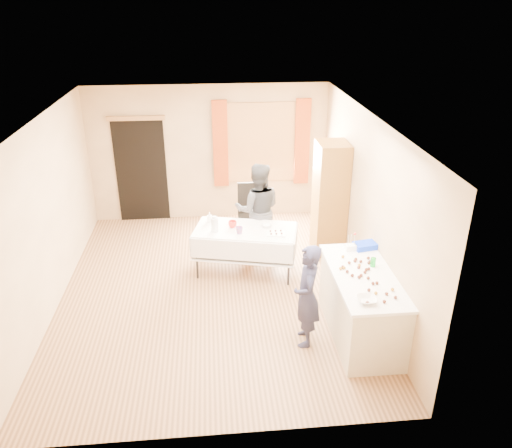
{
  "coord_description": "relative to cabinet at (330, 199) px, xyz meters",
  "views": [
    {
      "loc": [
        0.03,
        -6.47,
        4.11
      ],
      "look_at": [
        0.64,
        0.0,
        1.07
      ],
      "focal_mm": 35.0,
      "sensor_mm": 36.0,
      "label": 1
    }
  ],
  "objects": [
    {
      "name": "blue_basket",
      "position": [
        0.1,
        -1.7,
        -0.01
      ],
      "size": [
        0.33,
        0.25,
        0.08
      ],
      "primitive_type": "cube",
      "rotation": [
        0.0,
        0.0,
        0.18
      ],
      "color": "#0E33DE",
      "rests_on": "counter"
    },
    {
      "name": "foam_block",
      "position": [
        -0.11,
        -1.73,
        -0.01
      ],
      "size": [
        0.16,
        0.11,
        0.08
      ],
      "primitive_type": "cube",
      "rotation": [
        0.0,
        0.0,
        0.07
      ],
      "color": "white",
      "rests_on": "counter"
    },
    {
      "name": "door_lintel",
      "position": [
        -3.29,
        1.59,
        1.06
      ],
      "size": [
        1.05,
        0.06,
        0.08
      ],
      "primitive_type": "cube",
      "color": "olive",
      "rests_on": "wall_back"
    },
    {
      "name": "pitcher",
      "position": [
        -1.94,
        -0.62,
        -0.1
      ],
      "size": [
        0.14,
        0.14,
        0.22
      ],
      "primitive_type": "cylinder",
      "rotation": [
        0.0,
        0.0,
        -0.27
      ],
      "color": "silver",
      "rests_on": "party_table"
    },
    {
      "name": "curtain_left",
      "position": [
        -1.77,
        1.56,
        0.54
      ],
      "size": [
        0.28,
        0.06,
        1.65
      ],
      "primitive_type": "cube",
      "color": "#933812",
      "rests_on": "wall_back"
    },
    {
      "name": "window_frame",
      "position": [
        -0.99,
        1.61,
        0.54
      ],
      "size": [
        1.32,
        0.06,
        1.52
      ],
      "primitive_type": "cube",
      "color": "olive",
      "rests_on": "wall_back"
    },
    {
      "name": "mixing_bowl",
      "position": [
        -0.26,
        -2.97,
        -0.02
      ],
      "size": [
        0.25,
        0.25,
        0.05
      ],
      "primitive_type": "imported",
      "rotation": [
        0.0,
        0.0,
        -0.06
      ],
      "color": "white",
      "rests_on": "counter"
    },
    {
      "name": "party_table",
      "position": [
        -1.47,
        -0.6,
        -0.52
      ],
      "size": [
        1.74,
        1.16,
        0.75
      ],
      "rotation": [
        0.0,
        0.0,
        -0.23
      ],
      "color": "black",
      "rests_on": "floor"
    },
    {
      "name": "wall_front",
      "position": [
        -1.99,
        -3.87,
        0.34
      ],
      "size": [
        4.5,
        0.02,
        2.6
      ],
      "primitive_type": "cube",
      "color": "tan",
      "rests_on": "floor"
    },
    {
      "name": "wall_left",
      "position": [
        -4.25,
        -1.11,
        0.34
      ],
      "size": [
        0.02,
        5.5,
        2.6
      ],
      "primitive_type": "cube",
      "color": "tan",
      "rests_on": "floor"
    },
    {
      "name": "pastry_tray",
      "position": [
        -1.01,
        -0.83,
        -0.2
      ],
      "size": [
        0.31,
        0.25,
        0.02
      ],
      "primitive_type": "cube",
      "rotation": [
        0.0,
        0.0,
        -0.18
      ],
      "color": "white",
      "rests_on": "party_table"
    },
    {
      "name": "ceiling",
      "position": [
        -1.99,
        -1.11,
        1.65
      ],
      "size": [
        4.5,
        5.5,
        0.02
      ],
      "primitive_type": "cube",
      "color": "white",
      "rests_on": "floor"
    },
    {
      "name": "window_pane",
      "position": [
        -0.99,
        1.59,
        0.54
      ],
      "size": [
        1.2,
        0.02,
        1.4
      ],
      "primitive_type": "cube",
      "color": "white",
      "rests_on": "wall_back"
    },
    {
      "name": "cup_red",
      "position": [
        -1.66,
        -0.51,
        -0.16
      ],
      "size": [
        0.15,
        0.15,
        0.11
      ],
      "primitive_type": "imported",
      "rotation": [
        0.0,
        0.0,
        -0.08
      ],
      "color": "red",
      "rests_on": "party_table"
    },
    {
      "name": "woman",
      "position": [
        -1.21,
        -0.01,
        -0.15
      ],
      "size": [
        0.87,
        0.73,
        1.61
      ],
      "primitive_type": "imported",
      "rotation": [
        0.0,
        0.0,
        3.07
      ],
      "color": "black",
      "rests_on": "floor"
    },
    {
      "name": "floor",
      "position": [
        -1.99,
        -1.11,
        -0.97
      ],
      "size": [
        4.5,
        5.5,
        0.02
      ],
      "primitive_type": "cube",
      "color": "#9E7047",
      "rests_on": "ground"
    },
    {
      "name": "cabinet",
      "position": [
        0.0,
        0.0,
        0.0
      ],
      "size": [
        0.5,
        0.6,
        1.92
      ],
      "primitive_type": "cube",
      "color": "brown",
      "rests_on": "floor"
    },
    {
      "name": "doorway",
      "position": [
        -3.29,
        1.62,
        0.04
      ],
      "size": [
        0.95,
        0.04,
        2.0
      ],
      "primitive_type": "cube",
      "color": "black",
      "rests_on": "floor"
    },
    {
      "name": "bottle",
      "position": [
        -2.02,
        -0.29,
        -0.13
      ],
      "size": [
        0.09,
        0.09,
        0.17
      ],
      "primitive_type": "imported",
      "rotation": [
        0.0,
        0.0,
        0.07
      ],
      "color": "white",
      "rests_on": "party_table"
    },
    {
      "name": "counter",
      "position": [
        -0.1,
        -2.37,
        -0.51
      ],
      "size": [
        0.8,
        1.68,
        0.91
      ],
      "color": "beige",
      "rests_on": "floor"
    },
    {
      "name": "girl",
      "position": [
        -0.84,
        -2.46,
        -0.28
      ],
      "size": [
        0.56,
        0.42,
        1.37
      ],
      "primitive_type": "imported",
      "rotation": [
        0.0,
        0.0,
        -1.66
      ],
      "color": "#1D1D3B",
      "rests_on": "floor"
    },
    {
      "name": "soda_can",
      "position": [
        0.06,
        -2.19,
        0.01
      ],
      "size": [
        0.08,
        0.08,
        0.12
      ],
      "primitive_type": "cylinder",
      "rotation": [
        0.0,
        0.0,
        0.17
      ],
      "color": "green",
      "rests_on": "counter"
    },
    {
      "name": "wall_right",
      "position": [
        0.27,
        -1.11,
        0.34
      ],
      "size": [
        0.02,
        5.5,
        2.6
      ],
      "primitive_type": "cube",
      "color": "tan",
      "rests_on": "floor"
    },
    {
      "name": "small_bowl",
      "position": [
        -1.13,
        -0.55,
        -0.19
      ],
      "size": [
        0.26,
        0.26,
        0.05
      ],
      "primitive_type": "imported",
      "rotation": [
        0.0,
        0.0,
        -0.35
      ],
      "color": "white",
      "rests_on": "party_table"
    },
    {
      "name": "cake_balls",
      "position": [
        -0.13,
        -2.4,
        -0.03
      ],
      "size": [
        0.53,
        1.13,
        0.04
      ],
      "color": "#3F2314",
      "rests_on": "counter"
    },
    {
      "name": "cup_rainbow",
      "position": [
        -1.57,
        -0.75,
        -0.16
      ],
      "size": [
        0.18,
        0.18,
        0.11
      ],
      "primitive_type": "imported",
      "rotation": [
        0.0,
        0.0,
        -0.28
      ],
      "color": "red",
      "rests_on": "party_table"
    },
    {
      "name": "wall_back",
      "position": [
        -1.99,
        1.65,
        0.34
      ],
      "size": [
        4.5,
        0.02,
        2.6
      ],
      "primitive_type": "cube",
      "color": "tan",
      "rests_on": "floor"
    },
    {
      "name": "chair",
      "position": [
        -1.3,
        0.39,
        -0.64
      ],
      "size": [
        0.46,
        0.46,
        1.08
      ],
      "rotation": [
        0.0,
        0.0,
        -0.02
      ],
      "color": "black",
      "rests_on": "floor"
    },
    {
      "name": "curtain_right",
      "position": [
        -0.21,
        1.56,
        0.54
      ],
      "size": [
        0.28,
        0.06,
        1.65
      ],
      "primitive_type": "cube",
      "color": "#933812",
      "rests_on": "wall_back"
    }
  ]
}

